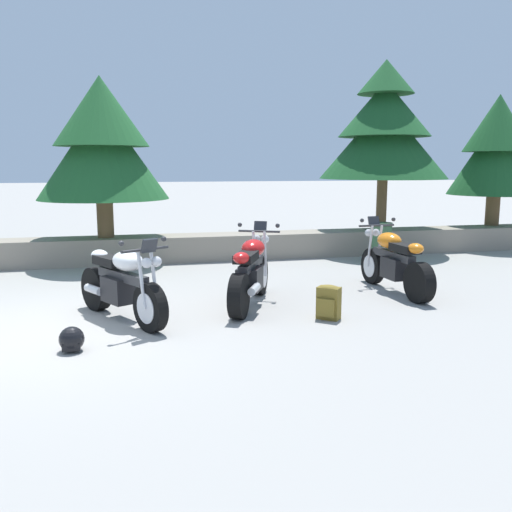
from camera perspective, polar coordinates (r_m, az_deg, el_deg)
name	(u,v)px	position (r m, az deg, el deg)	size (l,w,h in m)	color
ground_plane	(47,331)	(7.43, -20.86, -7.31)	(120.00, 120.00, 0.00)	gray
stone_wall	(77,251)	(12.04, -18.00, 0.45)	(36.00, 0.80, 0.55)	gray
motorcycle_white_near_left	(122,285)	(7.53, -13.71, -2.92)	(1.19, 1.88, 1.18)	black
motorcycle_red_centre	(251,273)	(8.12, -0.53, -1.76)	(1.10, 1.93, 1.18)	black
motorcycle_orange_far_right	(394,263)	(9.23, 14.10, -0.68)	(0.67, 2.07, 1.18)	black
rider_backpack	(329,301)	(7.49, 7.52, -4.69)	(0.35, 0.35, 0.47)	brown
rider_helmet	(72,339)	(6.54, -18.55, -8.19)	(0.28, 0.28, 0.28)	black
pine_tree_mid_left	(102,141)	(11.92, -15.68, 11.41)	(2.68, 2.68, 3.29)	brown
pine_tree_mid_right	(384,129)	(13.52, 13.14, 12.67)	(2.98, 2.98, 3.90)	brown
pine_tree_far_right	(497,147)	(15.09, 23.67, 10.27)	(2.29, 2.29, 3.21)	brown
trash_bin	(381,243)	(11.88, 12.78, 1.33)	(0.46, 0.46, 0.86)	#335638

